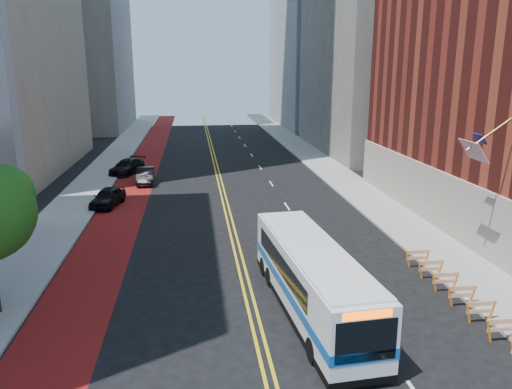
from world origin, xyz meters
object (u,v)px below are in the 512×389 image
object	(u,v)px
car_a	(108,197)
car_b	(145,176)
transit_bus	(311,278)
car_c	(127,167)

from	to	relation	value
car_a	car_b	bearing A→B (deg)	87.11
car_a	car_b	distance (m)	8.10
transit_bus	car_a	world-z (taller)	transit_bus
car_a	transit_bus	bearing A→B (deg)	-45.05
transit_bus	car_a	xyz separation A→B (m)	(-11.88, 19.33, -0.92)
car_a	car_c	size ratio (longest dim) A/B	0.85
car_b	car_c	world-z (taller)	car_b
car_a	car_c	world-z (taller)	car_c
car_a	car_b	xyz separation A→B (m)	(2.27, 7.78, 0.00)
car_a	car_c	bearing A→B (deg)	103.36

